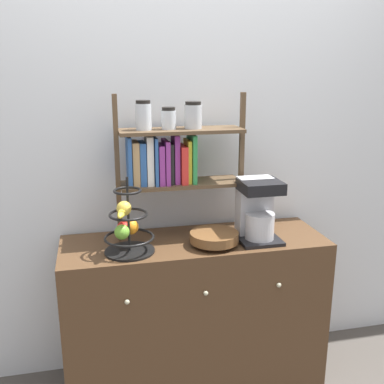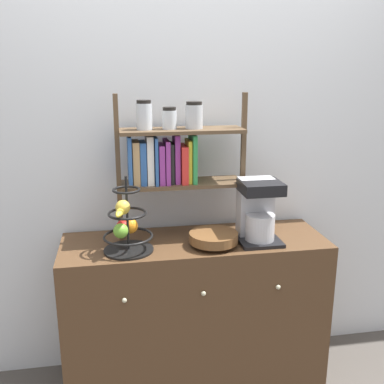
% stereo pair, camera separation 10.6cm
% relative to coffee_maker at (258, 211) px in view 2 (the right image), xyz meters
% --- Properties ---
extents(wall_back, '(7.00, 0.05, 2.60)m').
position_rel_coffee_maker_xyz_m(wall_back, '(-0.32, 0.32, 0.31)').
color(wall_back, silver).
rests_on(wall_back, ground_plane).
extents(sideboard, '(1.37, 0.47, 0.83)m').
position_rel_coffee_maker_xyz_m(sideboard, '(-0.32, 0.05, -0.57)').
color(sideboard, '#4C331E').
rests_on(sideboard, ground_plane).
extents(coffee_maker, '(0.21, 0.24, 0.32)m').
position_rel_coffee_maker_xyz_m(coffee_maker, '(0.00, 0.00, 0.00)').
color(coffee_maker, black).
rests_on(coffee_maker, sideboard).
extents(fruit_stand, '(0.24, 0.24, 0.37)m').
position_rel_coffee_maker_xyz_m(fruit_stand, '(-0.67, -0.03, -0.03)').
color(fruit_stand, black).
rests_on(fruit_stand, sideboard).
extents(wooden_bowl, '(0.24, 0.24, 0.07)m').
position_rel_coffee_maker_xyz_m(wooden_bowl, '(-0.24, -0.04, -0.12)').
color(wooden_bowl, brown).
rests_on(wooden_bowl, sideboard).
extents(shelf_hutch, '(0.67, 0.20, 0.74)m').
position_rel_coffee_maker_xyz_m(shelf_hutch, '(-0.43, 0.14, 0.28)').
color(shelf_hutch, brown).
rests_on(shelf_hutch, sideboard).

